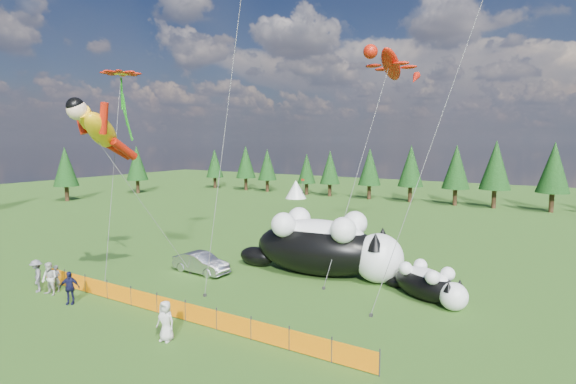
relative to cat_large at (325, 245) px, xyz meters
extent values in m
plane|color=#123409|center=(-3.42, -7.43, -2.00)|extent=(160.00, 160.00, 0.00)
cylinder|color=#262626|center=(-14.42, -10.43, -1.45)|extent=(0.06, 0.06, 1.10)
cylinder|color=#262626|center=(-12.42, -10.43, -1.45)|extent=(0.06, 0.06, 1.10)
cylinder|color=#262626|center=(-10.42, -10.43, -1.45)|extent=(0.06, 0.06, 1.10)
cylinder|color=#262626|center=(-8.42, -10.43, -1.45)|extent=(0.06, 0.06, 1.10)
cylinder|color=#262626|center=(-6.42, -10.43, -1.45)|extent=(0.06, 0.06, 1.10)
cylinder|color=#262626|center=(-4.42, -10.43, -1.45)|extent=(0.06, 0.06, 1.10)
cylinder|color=#262626|center=(-2.42, -10.43, -1.45)|extent=(0.06, 0.06, 1.10)
cylinder|color=#262626|center=(-0.42, -10.43, -1.45)|extent=(0.06, 0.06, 1.10)
cylinder|color=#262626|center=(1.58, -10.43, -1.45)|extent=(0.06, 0.06, 1.10)
cylinder|color=#262626|center=(3.58, -10.43, -1.45)|extent=(0.06, 0.06, 1.10)
cylinder|color=#262626|center=(5.58, -10.43, -1.45)|extent=(0.06, 0.06, 1.10)
cylinder|color=#262626|center=(7.58, -10.43, -1.45)|extent=(0.06, 0.06, 1.10)
cube|color=orange|center=(-13.42, -10.43, -1.50)|extent=(2.00, 0.04, 0.90)
cube|color=orange|center=(-11.42, -10.43, -1.50)|extent=(2.00, 0.04, 0.90)
cube|color=orange|center=(-9.42, -10.43, -1.50)|extent=(2.00, 0.04, 0.90)
cube|color=orange|center=(-7.42, -10.43, -1.50)|extent=(2.00, 0.04, 0.90)
cube|color=orange|center=(-5.42, -10.43, -1.50)|extent=(2.00, 0.04, 0.90)
cube|color=orange|center=(-3.42, -10.43, -1.50)|extent=(2.00, 0.04, 0.90)
cube|color=orange|center=(-1.42, -10.43, -1.50)|extent=(2.00, 0.04, 0.90)
cube|color=orange|center=(0.58, -10.43, -1.50)|extent=(2.00, 0.04, 0.90)
cube|color=orange|center=(2.58, -10.43, -1.50)|extent=(2.00, 0.04, 0.90)
cube|color=orange|center=(4.58, -10.43, -1.50)|extent=(2.00, 0.04, 0.90)
cube|color=orange|center=(6.58, -10.43, -1.50)|extent=(2.00, 0.04, 0.90)
ellipsoid|color=black|center=(-0.50, -0.06, -0.25)|extent=(9.12, 5.01, 3.49)
ellipsoid|color=white|center=(-0.50, -0.06, 0.62)|extent=(6.88, 3.62, 2.13)
sphere|color=white|center=(3.55, 0.39, -0.45)|extent=(3.10, 3.10, 3.10)
sphere|color=#EE5C89|center=(4.86, 0.54, -0.45)|extent=(0.43, 0.43, 0.43)
ellipsoid|color=black|center=(-5.13, -0.57, -1.32)|extent=(2.85, 1.65, 1.36)
cone|color=black|center=(3.65, -0.53, 0.79)|extent=(1.09, 1.09, 1.09)
cone|color=black|center=(3.44, 1.32, 0.79)|extent=(1.09, 1.09, 1.09)
sphere|color=white|center=(1.48, 1.43, 1.39)|extent=(1.63, 1.63, 1.63)
sphere|color=white|center=(1.76, -1.07, 1.39)|extent=(1.63, 1.63, 1.63)
sphere|color=white|center=(-2.57, 0.98, 1.39)|extent=(1.63, 1.63, 1.63)
sphere|color=white|center=(-2.29, -1.52, 1.39)|extent=(1.63, 1.63, 1.63)
ellipsoid|color=black|center=(6.84, -1.11, -1.16)|extent=(4.60, 3.66, 1.67)
ellipsoid|color=white|center=(6.84, -1.11, -0.75)|extent=(3.44, 2.70, 1.02)
sphere|color=white|center=(8.57, -2.01, -1.26)|extent=(1.48, 1.48, 1.48)
sphere|color=#EE5C89|center=(9.12, -2.30, -1.26)|extent=(0.21, 0.21, 0.21)
ellipsoid|color=black|center=(4.86, -0.07, -1.67)|extent=(1.45, 1.18, 0.65)
cone|color=black|center=(8.36, -2.40, -0.66)|extent=(0.52, 0.52, 0.52)
cone|color=black|center=(8.77, -1.61, -0.66)|extent=(0.52, 0.52, 0.52)
sphere|color=white|center=(8.02, -1.04, -0.38)|extent=(0.78, 0.78, 0.78)
sphere|color=white|center=(7.46, -2.11, -0.38)|extent=(0.78, 0.78, 0.78)
sphere|color=white|center=(6.30, -0.14, -0.38)|extent=(0.78, 0.78, 0.78)
sphere|color=white|center=(5.74, -1.21, -0.38)|extent=(0.78, 0.78, 0.78)
imported|color=#B1B1B6|center=(-7.31, -3.95, -1.31)|extent=(4.21, 1.64, 1.37)
imported|color=slate|center=(-12.09, -11.18, -1.22)|extent=(0.66, 0.54, 1.56)
imported|color=beige|center=(-11.76, -11.78, -1.04)|extent=(0.97, 0.61, 1.93)
imported|color=#141638|center=(-9.48, -12.01, -1.09)|extent=(1.19, 1.07, 1.83)
imported|color=slate|center=(-12.98, -11.83, -1.04)|extent=(1.40, 1.16, 1.93)
imported|color=beige|center=(-1.61, -12.48, -1.08)|extent=(0.95, 0.67, 1.83)
cylinder|color=#595959|center=(-8.66, -6.99, 2.78)|extent=(0.03, 0.03, 10.71)
cube|color=#262626|center=(-7.81, -4.44, -1.92)|extent=(0.15, 0.15, 0.16)
cylinder|color=#595959|center=(1.57, 2.01, 5.26)|extent=(0.03, 0.03, 17.00)
cube|color=#262626|center=(1.26, -2.64, -1.92)|extent=(0.15, 0.15, 0.16)
cylinder|color=#595959|center=(-10.51, -8.15, 4.63)|extent=(0.03, 0.03, 13.40)
cube|color=#262626|center=(-9.76, -9.66, -1.92)|extent=(0.15, 0.15, 0.16)
cube|color=#1E901A|center=(-11.26, -6.64, 8.84)|extent=(0.18, 0.18, 4.01)
cylinder|color=#595959|center=(-4.15, -5.16, 7.08)|extent=(0.03, 0.03, 18.36)
cube|color=#262626|center=(-3.99, -7.28, -1.92)|extent=(0.15, 0.15, 0.16)
cylinder|color=#595959|center=(7.40, -1.77, 7.72)|extent=(0.03, 0.03, 20.73)
cube|color=#262626|center=(5.20, -5.11, -1.92)|extent=(0.15, 0.15, 0.16)
camera|label=1|loc=(13.02, -25.95, 6.93)|focal=28.00mm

